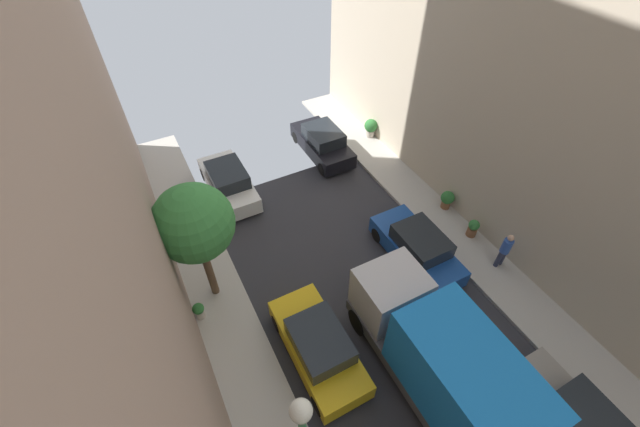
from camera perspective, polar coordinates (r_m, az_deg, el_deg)
The scene contains 12 objects.
parked_car_left_2 at distance 13.62m, azimuth -0.23°, elevation -18.43°, with size 1.78×4.20×1.57m.
parked_car_left_3 at distance 19.18m, azimuth -12.99°, elevation 4.39°, with size 1.78×4.20×1.57m.
parked_car_right_2 at distance 14.68m, azimuth 33.11°, elevation -24.25°, with size 1.78×4.20×1.57m.
parked_car_right_3 at distance 16.35m, azimuth 13.77°, elevation -4.79°, with size 1.78×4.20×1.57m.
parked_car_right_4 at distance 21.21m, azimuth 0.35°, elevation 10.15°, with size 1.78×4.20×1.57m.
delivery_truck at distance 12.72m, azimuth 17.07°, elevation -19.58°, with size 2.26×6.60×3.38m.
pedestrian at distance 16.94m, azimuth 24.97°, elevation -4.71°, with size 0.40×0.36×1.72m.
street_tree_2 at distance 13.03m, azimuth -17.64°, elevation -1.41°, with size 2.59×2.59×5.05m.
potted_plant_0 at distance 18.83m, azimuth 17.76°, elevation 1.99°, with size 0.60×0.60×0.89m.
potted_plant_1 at distance 22.57m, azimuth 7.29°, elevation 12.19°, with size 0.72×0.72×1.03m.
potted_plant_2 at distance 17.98m, azimuth 21.08°, elevation -1.92°, with size 0.46×0.46×0.83m.
potted_plant_3 at distance 15.08m, azimuth -16.98°, elevation -13.14°, with size 0.41×0.41×0.70m.
Camera 1 is at (-5.45, 1.47, 12.93)m, focal length 22.33 mm.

